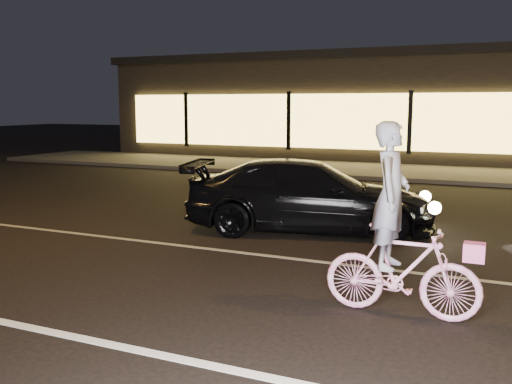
% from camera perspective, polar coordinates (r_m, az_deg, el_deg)
% --- Properties ---
extents(ground, '(90.00, 90.00, 0.00)m').
position_cam_1_polar(ground, '(6.79, -5.97, -10.37)').
color(ground, black).
rests_on(ground, ground).
extents(lane_stripe_near, '(60.00, 0.12, 0.01)m').
position_cam_1_polar(lane_stripe_near, '(5.63, -13.87, -14.68)').
color(lane_stripe_near, silver).
rests_on(lane_stripe_near, ground).
extents(lane_stripe_far, '(60.00, 0.10, 0.01)m').
position_cam_1_polar(lane_stripe_far, '(8.50, 0.83, -6.34)').
color(lane_stripe_far, gray).
rests_on(lane_stripe_far, ground).
extents(sidewalk, '(30.00, 4.00, 0.12)m').
position_cam_1_polar(sidewalk, '(18.94, 14.09, 1.96)').
color(sidewalk, '#383533').
rests_on(sidewalk, ground).
extents(storefront, '(25.40, 8.42, 4.20)m').
position_cam_1_polar(storefront, '(24.72, 16.73, 8.24)').
color(storefront, black).
rests_on(storefront, ground).
extents(cyclist, '(1.63, 0.56, 2.05)m').
position_cam_1_polar(cyclist, '(6.17, 14.10, -5.47)').
color(cyclist, '#DF2D88').
rests_on(cyclist, ground).
extents(sedan, '(4.62, 2.81, 1.25)m').
position_cam_1_polar(sedan, '(10.06, 5.34, -0.39)').
color(sedan, black).
rests_on(sedan, ground).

